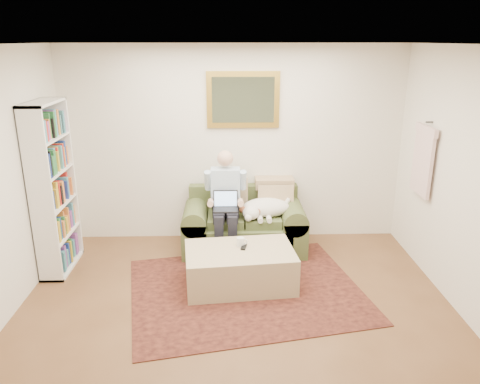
{
  "coord_description": "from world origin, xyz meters",
  "views": [
    {
      "loc": [
        -0.08,
        -3.6,
        2.64
      ],
      "look_at": [
        0.07,
        1.56,
        0.95
      ],
      "focal_mm": 35.0,
      "sensor_mm": 36.0,
      "label": 1
    }
  ],
  "objects_px": {
    "coffee_mug": "(240,242)",
    "bookshelf": "(53,189)",
    "ottoman": "(240,267)",
    "sleeping_dog": "(266,207)",
    "sofa": "(244,229)",
    "seated_man": "(226,205)",
    "laptop": "(226,204)"
  },
  "relations": [
    {
      "from": "sleeping_dog",
      "to": "coffee_mug",
      "type": "height_order",
      "value": "sleeping_dog"
    },
    {
      "from": "laptop",
      "to": "bookshelf",
      "type": "bearing_deg",
      "value": -172.53
    },
    {
      "from": "sleeping_dog",
      "to": "coffee_mug",
      "type": "distance_m",
      "value": 0.87
    },
    {
      "from": "coffee_mug",
      "to": "bookshelf",
      "type": "distance_m",
      "value": 2.26
    },
    {
      "from": "laptop",
      "to": "sleeping_dog",
      "type": "relative_size",
      "value": 0.47
    },
    {
      "from": "seated_man",
      "to": "sleeping_dog",
      "type": "distance_m",
      "value": 0.53
    },
    {
      "from": "ottoman",
      "to": "bookshelf",
      "type": "relative_size",
      "value": 0.59
    },
    {
      "from": "sofa",
      "to": "seated_man",
      "type": "xyz_separation_m",
      "value": [
        -0.24,
        -0.14,
        0.39
      ]
    },
    {
      "from": "laptop",
      "to": "coffee_mug",
      "type": "distance_m",
      "value": 0.72
    },
    {
      "from": "sofa",
      "to": "coffee_mug",
      "type": "height_order",
      "value": "sofa"
    },
    {
      "from": "laptop",
      "to": "ottoman",
      "type": "xyz_separation_m",
      "value": [
        0.15,
        -0.77,
        -0.48
      ]
    },
    {
      "from": "seated_man",
      "to": "laptop",
      "type": "bearing_deg",
      "value": -90.0
    },
    {
      "from": "sofa",
      "to": "laptop",
      "type": "relative_size",
      "value": 5.15
    },
    {
      "from": "bookshelf",
      "to": "laptop",
      "type": "bearing_deg",
      "value": 7.47
    },
    {
      "from": "laptop",
      "to": "bookshelf",
      "type": "xyz_separation_m",
      "value": [
        -1.99,
        -0.26,
        0.31
      ]
    },
    {
      "from": "seated_man",
      "to": "sleeping_dog",
      "type": "height_order",
      "value": "seated_man"
    },
    {
      "from": "coffee_mug",
      "to": "laptop",
      "type": "bearing_deg",
      "value": 103.91
    },
    {
      "from": "sleeping_dog",
      "to": "coffee_mug",
      "type": "xyz_separation_m",
      "value": [
        -0.35,
        -0.79,
        -0.12
      ]
    },
    {
      "from": "sleeping_dog",
      "to": "bookshelf",
      "type": "relative_size",
      "value": 0.32
    },
    {
      "from": "seated_man",
      "to": "bookshelf",
      "type": "xyz_separation_m",
      "value": [
        -1.99,
        -0.32,
        0.34
      ]
    },
    {
      "from": "laptop",
      "to": "sleeping_dog",
      "type": "height_order",
      "value": "laptop"
    },
    {
      "from": "ottoman",
      "to": "coffee_mug",
      "type": "distance_m",
      "value": 0.29
    },
    {
      "from": "bookshelf",
      "to": "sofa",
      "type": "bearing_deg",
      "value": 11.82
    },
    {
      "from": "coffee_mug",
      "to": "bookshelf",
      "type": "height_order",
      "value": "bookshelf"
    },
    {
      "from": "sleeping_dog",
      "to": "seated_man",
      "type": "bearing_deg",
      "value": -172.87
    },
    {
      "from": "sleeping_dog",
      "to": "bookshelf",
      "type": "xyz_separation_m",
      "value": [
        -2.51,
        -0.39,
        0.4
      ]
    },
    {
      "from": "coffee_mug",
      "to": "bookshelf",
      "type": "xyz_separation_m",
      "value": [
        -2.16,
        0.4,
        0.52
      ]
    },
    {
      "from": "laptop",
      "to": "coffee_mug",
      "type": "xyz_separation_m",
      "value": [
        0.16,
        -0.66,
        -0.21
      ]
    },
    {
      "from": "laptop",
      "to": "ottoman",
      "type": "relative_size",
      "value": 0.26
    },
    {
      "from": "laptop",
      "to": "sleeping_dog",
      "type": "distance_m",
      "value": 0.54
    },
    {
      "from": "sofa",
      "to": "coffee_mug",
      "type": "xyz_separation_m",
      "value": [
        -0.07,
        -0.87,
        0.21
      ]
    },
    {
      "from": "sofa",
      "to": "sleeping_dog",
      "type": "relative_size",
      "value": 2.43
    }
  ]
}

